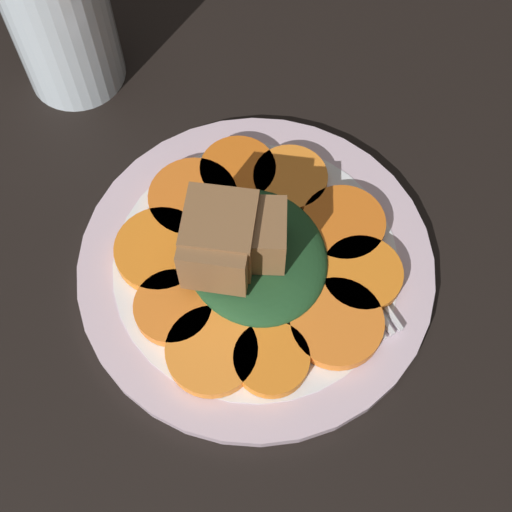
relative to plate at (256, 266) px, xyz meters
The scene contains 15 objects.
table_slab 1.52cm from the plate, ahead, with size 120.00×120.00×2.00cm, color black.
plate is the anchor object (origin of this frame).
carrot_slice_0 6.92cm from the plate, 87.13° to the right, with size 6.02×6.02×1.03cm, color orange.
carrot_slice_1 7.12cm from the plate, 44.94° to the right, with size 5.51×5.51×1.03cm, color orange.
carrot_slice_2 7.52cm from the plate, 13.44° to the right, with size 5.66×5.66×1.03cm, color orange.
carrot_slice_3 6.80cm from the plate, 19.24° to the left, with size 6.51×6.51×1.03cm, color orange.
carrot_slice_4 6.84cm from the plate, 60.36° to the left, with size 6.47×6.47×1.03cm, color orange.
carrot_slice_5 6.79cm from the plate, 99.32° to the left, with size 5.32×5.32×1.03cm, color orange.
carrot_slice_6 7.43cm from the plate, 132.81° to the left, with size 6.11×6.11×1.03cm, color orange.
carrot_slice_7 7.44cm from the plate, 164.05° to the left, with size 5.03×5.03×1.03cm, color orange.
carrot_slice_8 7.30cm from the plate, 155.37° to the right, with size 6.31×6.31×1.03cm, color orange.
carrot_slice_9 7.51cm from the plate, 123.08° to the right, with size 5.63×5.63×1.03cm, color orange.
center_pile 3.44cm from the plate, 77.71° to the left, with size 10.81×10.61×6.67cm.
fork 5.18cm from the plate, 95.37° to the right, with size 17.61×3.28×0.40cm.
water_glass 23.90cm from the plate, 15.55° to the left, with size 7.85×7.85×12.53cm.
Camera 1 is at (-19.91, 8.81, 48.36)cm, focal length 50.00 mm.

